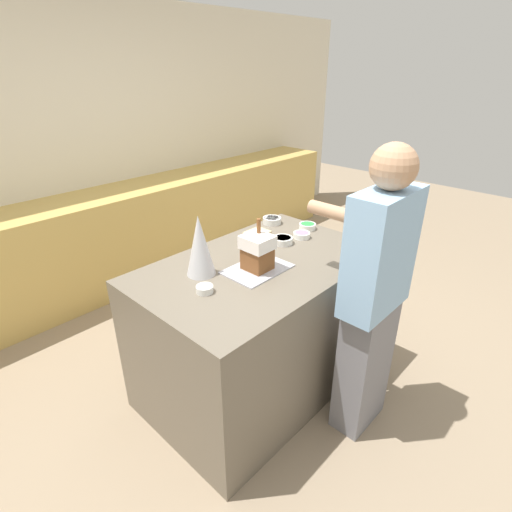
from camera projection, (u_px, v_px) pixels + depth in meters
The scene contains 14 objects.
ground_plane at pixel (260, 380), 2.85m from camera, with size 12.00×12.00×0.00m, color gray.
wall_back at pixel (77, 151), 3.72m from camera, with size 8.00×0.05×2.60m.
back_cabinet_block at pixel (109, 242), 3.88m from camera, with size 6.00×0.60×0.95m.
kitchen_island at pixel (260, 326), 2.65m from camera, with size 1.53×0.95×0.94m.
baking_tray at pixel (257, 269), 2.36m from camera, with size 0.38×0.27×0.01m.
gingerbread_house at pixel (257, 251), 2.31m from camera, with size 0.16×0.17×0.29m.
decorative_tree at pixel (200, 246), 2.24m from camera, with size 0.17×0.17×0.36m.
candy_bowl_center_rear at pixel (283, 240), 2.69m from camera, with size 0.13×0.13×0.04m.
candy_bowl_near_tray_left at pixel (307, 226), 2.93m from camera, with size 0.12×0.12×0.04m.
candy_bowl_near_tray_right at pixel (205, 289), 2.12m from camera, with size 0.09×0.09×0.04m.
candy_bowl_far_left at pixel (272, 220), 3.03m from camera, with size 0.14×0.14×0.05m.
candy_bowl_beside_tree at pixel (302, 235), 2.78m from camera, with size 0.12×0.12×0.04m.
cookbook at pixel (257, 233), 2.84m from camera, with size 0.16×0.14×0.02m.
person at pixel (373, 298), 2.17m from camera, with size 0.45×0.56×1.72m.
Camera 1 is at (-1.60, -1.47, 2.04)m, focal length 28.00 mm.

